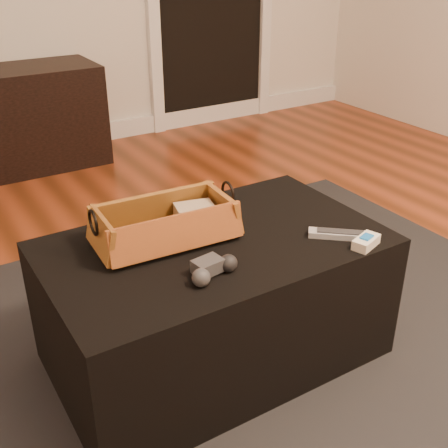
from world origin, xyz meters
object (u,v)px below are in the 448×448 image
silver_remote (340,234)px  cream_gadget (366,242)px  game_controller (212,269)px  wicker_basket (165,226)px  ottoman (215,300)px  tv_remote (161,236)px

silver_remote → cream_gadget: size_ratio=1.66×
game_controller → wicker_basket: bearing=93.6°
ottoman → silver_remote: silver_remote is taller
tv_remote → game_controller: game_controller is taller
ottoman → cream_gadget: (0.36, -0.26, 0.23)m
ottoman → game_controller: 0.30m
ottoman → tv_remote: bearing=155.4°
silver_remote → wicker_basket: bearing=150.3°
ottoman → tv_remote: (-0.14, 0.06, 0.24)m
tv_remote → cream_gadget: size_ratio=2.15×
game_controller → cream_gadget: (0.46, -0.10, -0.01)m
wicker_basket → silver_remote: (0.45, -0.26, -0.04)m
ottoman → game_controller: size_ratio=6.39×
ottoman → silver_remote: size_ratio=5.87×
cream_gadget → wicker_basket: bearing=144.6°
tv_remote → silver_remote: size_ratio=1.30×
tv_remote → silver_remote: 0.53m
cream_gadget → silver_remote: bearing=107.0°
ottoman → silver_remote: bearing=-28.2°
tv_remote → wicker_basket: (0.02, 0.01, 0.02)m
game_controller → cream_gadget: game_controller is taller
cream_gadget → game_controller: bearing=168.3°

